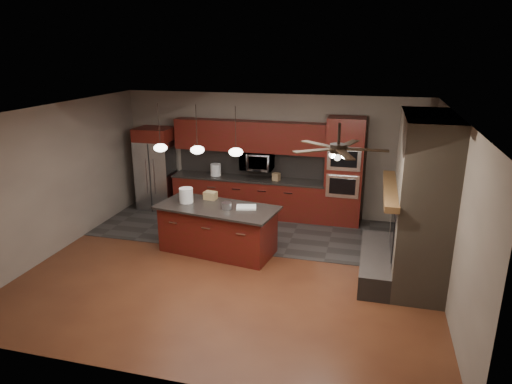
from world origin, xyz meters
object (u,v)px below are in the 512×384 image
(paint_tray, at_px, (246,207))
(counter_box, at_px, (276,177))
(refrigerator, at_px, (157,169))
(white_bucket, at_px, (186,195))
(microwave, at_px, (257,161))
(kitchen_island, at_px, (218,229))
(counter_bucket, at_px, (216,170))
(cardboard_box, at_px, (210,195))
(paint_can, at_px, (227,206))
(oven_tower, at_px, (344,172))

(paint_tray, xyz_separation_m, counter_box, (0.14, 2.02, 0.05))
(refrigerator, xyz_separation_m, white_bucket, (1.60, -1.96, 0.07))
(microwave, bearing_deg, kitchen_island, -95.72)
(refrigerator, height_order, counter_bucket, refrigerator)
(refrigerator, distance_m, cardboard_box, 2.59)
(refrigerator, xyz_separation_m, paint_can, (2.47, -2.13, -0.01))
(refrigerator, relative_size, cardboard_box, 8.22)
(counter_box, bearing_deg, oven_tower, 21.71)
(white_bucket, bearing_deg, kitchen_island, -7.63)
(refrigerator, distance_m, paint_can, 3.26)
(paint_can, bearing_deg, oven_tower, 48.12)
(oven_tower, xyz_separation_m, microwave, (-1.98, 0.06, 0.11))
(oven_tower, distance_m, counter_box, 1.52)
(refrigerator, relative_size, paint_can, 10.75)
(microwave, bearing_deg, counter_bucket, -177.11)
(counter_bucket, bearing_deg, kitchen_island, -70.07)
(oven_tower, height_order, kitchen_island, oven_tower)
(refrigerator, bearing_deg, cardboard_box, -40.03)
(paint_tray, bearing_deg, white_bucket, 164.53)
(microwave, height_order, refrigerator, refrigerator)
(paint_tray, bearing_deg, refrigerator, 130.64)
(kitchen_island, distance_m, counter_bucket, 2.34)
(kitchen_island, relative_size, paint_can, 13.05)
(paint_can, distance_m, counter_box, 2.21)
(counter_box, bearing_deg, paint_tray, -73.77)
(microwave, xyz_separation_m, counter_bucket, (-0.99, -0.05, -0.26))
(refrigerator, xyz_separation_m, paint_tray, (2.81, -1.99, -0.05))
(oven_tower, relative_size, refrigerator, 1.20)
(kitchen_island, relative_size, cardboard_box, 9.98)
(paint_can, height_order, paint_tray, paint_can)
(paint_can, bearing_deg, microwave, 89.93)
(counter_box, bearing_deg, microwave, -171.84)
(paint_tray, distance_m, counter_box, 2.03)
(paint_tray, relative_size, cardboard_box, 1.52)
(paint_tray, bearing_deg, counter_box, 72.12)
(counter_bucket, height_order, counter_box, counter_bucket)
(white_bucket, distance_m, paint_can, 0.89)
(paint_can, xyz_separation_m, cardboard_box, (-0.49, 0.46, 0.02))
(kitchen_island, xyz_separation_m, paint_can, (0.22, -0.08, 0.52))
(microwave, distance_m, paint_tray, 2.18)
(counter_bucket, distance_m, counter_box, 1.47)
(kitchen_island, relative_size, white_bucket, 8.41)
(oven_tower, bearing_deg, paint_tray, -128.40)
(refrigerator, xyz_separation_m, counter_box, (2.95, 0.03, -0.00))
(oven_tower, xyz_separation_m, counter_bucket, (-2.97, 0.01, -0.15))
(white_bucket, distance_m, counter_box, 2.41)
(counter_box, bearing_deg, white_bucket, -104.00)
(microwave, bearing_deg, refrigerator, -176.96)
(paint_can, distance_m, paint_tray, 0.37)
(kitchen_island, relative_size, counter_bucket, 8.70)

